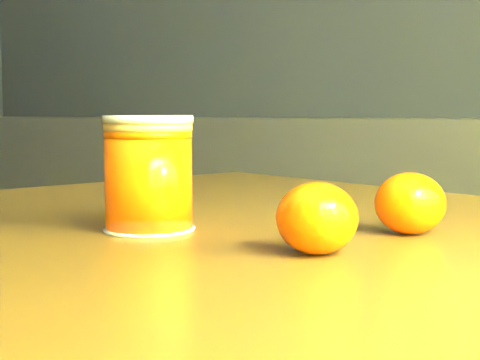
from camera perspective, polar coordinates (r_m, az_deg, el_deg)
The scene contains 5 objects.
kitchen_counter at distance 2.20m, azimuth -0.68°, elevation -6.47°, with size 3.15×0.60×0.90m, color #424246.
table at distance 0.64m, azimuth 5.91°, elevation -13.50°, with size 1.19×0.94×0.80m.
juice_glass at distance 0.62m, azimuth -7.80°, elevation 0.50°, with size 0.08×0.08×0.10m.
orange_front at distance 0.52m, azimuth 6.59°, elevation -3.26°, with size 0.06×0.06×0.06m, color #FF6205.
orange_back at distance 0.62m, azimuth 14.30°, elevation -1.94°, with size 0.06×0.06×0.06m, color #FF6205.
Camera 1 is at (1.34, -0.23, 0.91)m, focal length 50.00 mm.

